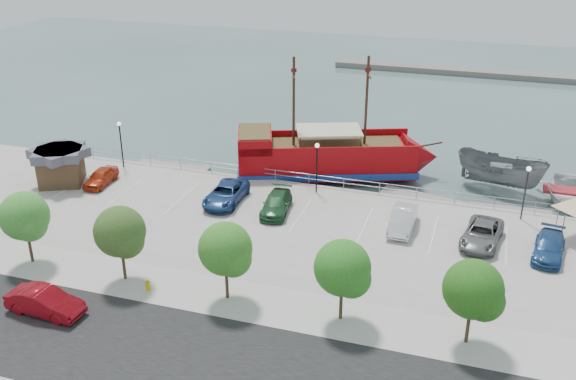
% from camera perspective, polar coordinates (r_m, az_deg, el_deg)
% --- Properties ---
extents(ground, '(160.00, 160.00, 0.00)m').
position_cam_1_polar(ground, '(47.69, 0.41, -4.38)').
color(ground, '#3D5554').
extents(street, '(100.00, 8.00, 0.04)m').
position_cam_1_polar(street, '(34.73, -7.77, -14.99)').
color(street, black).
rests_on(street, land_slab).
extents(sidewalk, '(100.00, 4.00, 0.05)m').
position_cam_1_polar(sidewalk, '(39.11, -4.03, -9.76)').
color(sidewalk, '#AEABA3').
rests_on(sidewalk, land_slab).
extents(seawall_railing, '(50.00, 0.06, 1.00)m').
position_cam_1_polar(seawall_railing, '(53.77, 2.90, 0.85)').
color(seawall_railing, gray).
rests_on(seawall_railing, land_slab).
extents(far_shore, '(40.00, 3.00, 0.80)m').
position_cam_1_polar(far_shore, '(97.61, 16.09, 10.03)').
color(far_shore, slate).
rests_on(far_shore, ground).
extents(pirate_ship, '(18.56, 10.86, 11.54)m').
position_cam_1_polar(pirate_ship, '(57.66, 4.70, 2.90)').
color(pirate_ship, '#99050A').
rests_on(pirate_ship, ground).
extents(patrol_boat, '(8.42, 5.37, 3.05)m').
position_cam_1_polar(patrol_boat, '(58.03, 18.35, 1.40)').
color(patrol_boat, slate).
rests_on(patrol_boat, ground).
extents(speedboat, '(5.42, 7.45, 1.51)m').
position_cam_1_polar(speedboat, '(57.71, 23.63, -0.41)').
color(speedboat, silver).
rests_on(speedboat, ground).
extents(dock_west, '(7.12, 2.11, 0.41)m').
position_cam_1_polar(dock_west, '(60.56, -10.35, 1.88)').
color(dock_west, gray).
rests_on(dock_west, ground).
extents(dock_mid, '(7.97, 3.77, 0.44)m').
position_cam_1_polar(dock_mid, '(54.26, 12.11, -0.98)').
color(dock_mid, gray).
rests_on(dock_mid, ground).
extents(dock_east, '(6.44, 2.13, 0.36)m').
position_cam_1_polar(dock_east, '(54.22, 19.13, -1.90)').
color(dock_east, gray).
rests_on(dock_east, ground).
extents(shed, '(4.97, 4.97, 3.09)m').
position_cam_1_polar(shed, '(57.26, -19.56, 2.13)').
color(shed, '#4E3822').
rests_on(shed, land_slab).
extents(street_sedan, '(4.77, 1.88, 1.54)m').
position_cam_1_polar(street_sedan, '(40.08, -20.80, -9.29)').
color(street_sedan, maroon).
rests_on(street_sedan, street).
extents(fire_hydrant, '(0.27, 0.27, 0.77)m').
position_cam_1_polar(fire_hydrant, '(40.59, -12.36, -8.26)').
color(fire_hydrant, '#D29B00').
rests_on(fire_hydrant, sidewalk).
extents(lamp_post_left, '(0.36, 0.36, 4.28)m').
position_cam_1_polar(lamp_post_left, '(58.68, -14.68, 4.64)').
color(lamp_post_left, black).
rests_on(lamp_post_left, land_slab).
extents(lamp_post_mid, '(0.36, 0.36, 4.28)m').
position_cam_1_polar(lamp_post_mid, '(51.69, 2.58, 2.76)').
color(lamp_post_mid, black).
rests_on(lamp_post_mid, land_slab).
extents(lamp_post_right, '(0.36, 0.36, 4.28)m').
position_cam_1_polar(lamp_post_right, '(50.29, 20.44, 0.55)').
color(lamp_post_right, black).
rests_on(lamp_post_right, land_slab).
extents(tree_b, '(3.30, 3.20, 5.00)m').
position_cam_1_polar(tree_b, '(44.53, -22.29, -2.33)').
color(tree_b, '#473321').
rests_on(tree_b, sidewalk).
extents(tree_c, '(3.30, 3.20, 5.00)m').
position_cam_1_polar(tree_c, '(40.62, -14.59, -3.79)').
color(tree_c, '#473321').
rests_on(tree_c, sidewalk).
extents(tree_d, '(3.30, 3.20, 5.00)m').
position_cam_1_polar(tree_d, '(37.61, -5.43, -5.43)').
color(tree_d, '#473321').
rests_on(tree_d, sidewalk).
extents(tree_e, '(3.30, 3.20, 5.00)m').
position_cam_1_polar(tree_e, '(35.74, 5.05, -7.13)').
color(tree_e, '#473321').
rests_on(tree_e, sidewalk).
extents(tree_f, '(3.30, 3.20, 5.00)m').
position_cam_1_polar(tree_f, '(35.19, 16.35, -8.69)').
color(tree_f, '#473321').
rests_on(tree_f, sidewalk).
extents(parked_car_a, '(1.81, 4.06, 1.36)m').
position_cam_1_polar(parked_car_a, '(56.26, -16.30, 1.12)').
color(parked_car_a, '#B13013').
rests_on(parked_car_a, land_slab).
extents(parked_car_c, '(2.61, 5.41, 1.49)m').
position_cam_1_polar(parked_car_c, '(50.95, -5.54, -0.34)').
color(parked_car_c, navy).
rests_on(parked_car_c, land_slab).
extents(parked_car_d, '(2.52, 4.96, 1.38)m').
position_cam_1_polar(parked_car_d, '(49.19, -1.04, -1.23)').
color(parked_car_d, '#22522D').
rests_on(parked_car_d, land_slab).
extents(parked_car_f, '(1.67, 4.67, 1.53)m').
position_cam_1_polar(parked_car_f, '(47.34, 10.16, -2.61)').
color(parked_car_f, silver).
rests_on(parked_car_f, land_slab).
extents(parked_car_g, '(3.14, 5.50, 1.45)m').
position_cam_1_polar(parked_car_g, '(46.74, 16.85, -3.76)').
color(parked_car_g, slate).
rests_on(parked_car_g, land_slab).
extents(parked_car_h, '(2.53, 4.93, 1.37)m').
position_cam_1_polar(parked_car_h, '(46.62, 22.18, -4.72)').
color(parked_car_h, navy).
rests_on(parked_car_h, land_slab).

